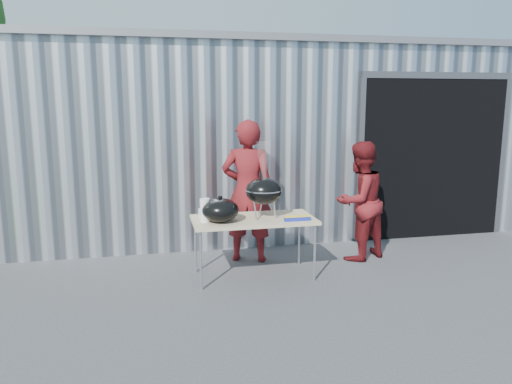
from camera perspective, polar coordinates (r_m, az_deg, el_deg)
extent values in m
plane|color=#39393C|center=(5.89, -0.52, -11.26)|extent=(80.00, 80.00, 0.00)
cube|color=silver|center=(10.25, -1.63, 6.69)|extent=(8.00, 6.00, 3.00)
cube|color=slate|center=(10.27, -1.68, 15.35)|extent=(8.20, 6.20, 0.10)
cube|color=black|center=(8.86, 17.62, 3.98)|extent=(2.40, 1.20, 2.50)
cube|color=#4C4C51|center=(8.33, 20.13, 12.41)|extent=(2.52, 0.08, 0.10)
cube|color=tan|center=(6.14, -0.28, -3.19)|extent=(1.50, 0.75, 0.04)
cylinder|color=silver|center=(5.84, -6.31, -7.81)|extent=(0.03, 0.03, 0.71)
cylinder|color=silver|center=(6.13, 6.72, -6.93)|extent=(0.03, 0.03, 0.71)
cylinder|color=silver|center=(6.43, -6.93, -6.08)|extent=(0.03, 0.03, 0.71)
cylinder|color=silver|center=(6.70, 4.94, -5.37)|extent=(0.03, 0.03, 0.71)
ellipsoid|color=black|center=(6.07, 0.89, 0.13)|extent=(0.44, 0.44, 0.33)
cylinder|color=silver|center=(6.07, 0.89, 0.23)|extent=(0.45, 0.45, 0.02)
cylinder|color=silver|center=(6.07, 0.89, 0.36)|extent=(0.42, 0.42, 0.01)
cylinder|color=silver|center=(6.25, 0.58, -1.62)|extent=(0.02, 0.02, 0.24)
cylinder|color=silver|center=(6.02, -0.09, -2.08)|extent=(0.02, 0.02, 0.24)
cylinder|color=silver|center=(6.08, 2.14, -1.97)|extent=(0.02, 0.02, 0.24)
cylinder|color=#C06B44|center=(6.04, -0.35, 0.44)|extent=(0.02, 0.14, 0.02)
cylinder|color=#C06B44|center=(6.05, 0.00, 0.45)|extent=(0.02, 0.14, 0.02)
cylinder|color=#C06B44|center=(6.05, 0.36, 0.46)|extent=(0.02, 0.14, 0.02)
cylinder|color=#C06B44|center=(6.06, 0.71, 0.48)|extent=(0.02, 0.14, 0.02)
cylinder|color=#C06B44|center=(6.07, 1.06, 0.49)|extent=(0.02, 0.14, 0.02)
cylinder|color=#C06B44|center=(6.08, 1.41, 0.51)|extent=(0.02, 0.14, 0.02)
cylinder|color=#C06B44|center=(6.09, 1.76, 0.52)|extent=(0.02, 0.14, 0.02)
cylinder|color=#C06B44|center=(6.10, 2.11, 0.53)|extent=(0.02, 0.14, 0.02)
cone|color=silver|center=(6.02, 0.89, 3.17)|extent=(0.20, 0.20, 0.55)
ellipsoid|color=black|center=(5.93, -4.09, -2.08)|extent=(0.44, 0.44, 0.29)
cylinder|color=black|center=(5.90, -4.11, -0.59)|extent=(0.05, 0.05, 0.03)
cylinder|color=white|center=(5.96, -5.85, -2.08)|extent=(0.12, 0.12, 0.28)
cube|color=white|center=(6.21, -5.62, -2.42)|extent=(0.20, 0.15, 0.10)
cube|color=#17269B|center=(6.01, 4.76, -3.07)|extent=(0.32, 0.06, 0.05)
cube|color=yellow|center=(6.00, 4.76, -2.79)|extent=(0.32, 0.06, 0.01)
imported|color=maroon|center=(6.73, -0.95, 0.08)|extent=(0.81, 0.66, 1.93)
imported|color=maroon|center=(6.98, 11.74, -1.01)|extent=(0.98, 0.89, 1.63)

